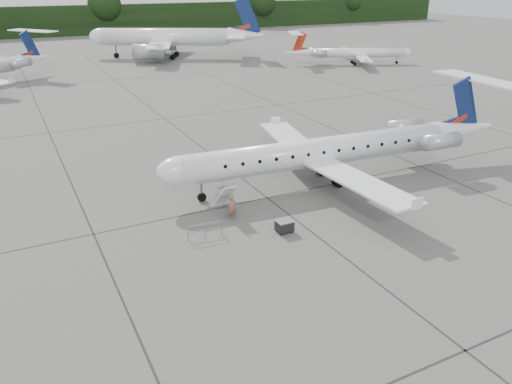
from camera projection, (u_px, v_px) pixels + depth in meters
ground at (379, 210)px, 35.48m from camera, size 320.00×320.00×0.00m
treeline at (78, 20)px, 140.29m from camera, size 260.00×4.00×8.00m
main_regional_jet at (320, 138)px, 38.88m from camera, size 30.42×22.97×7.41m
airstair at (225, 196)px, 34.89m from camera, size 1.04×2.50×2.32m
passenger at (232, 208)px, 33.84m from camera, size 0.65×0.44×1.75m
safety_railing at (205, 231)px, 31.55m from camera, size 2.20×0.28×1.00m
baggage_cart at (284, 226)px, 32.31m from camera, size 1.04×0.85×0.90m
bg_narrowbody at (165, 28)px, 99.53m from camera, size 39.78×35.94×11.71m
bg_regional_right at (359, 48)px, 93.54m from camera, size 27.15×23.78×5.93m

